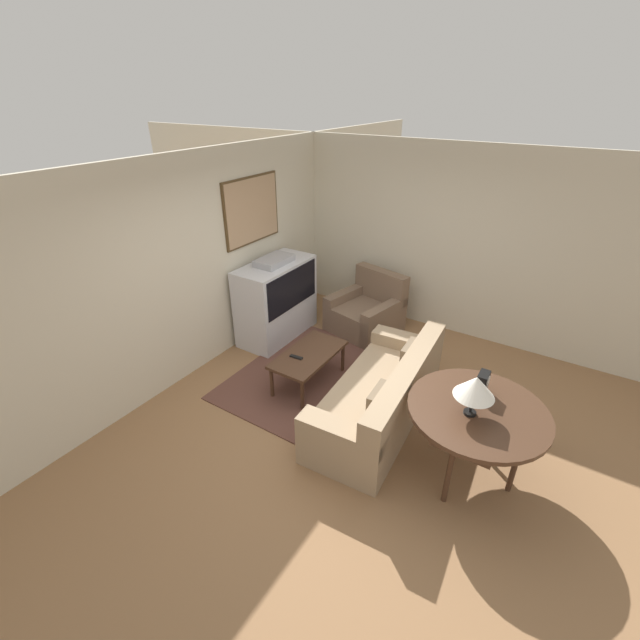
# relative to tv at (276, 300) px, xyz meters

# --- Properties ---
(ground_plane) EXTENTS (12.00, 12.00, 0.00)m
(ground_plane) POSITION_rel_tv_xyz_m (-1.05, -1.74, -0.59)
(ground_plane) COLOR #8E6642
(wall_back) EXTENTS (12.00, 0.10, 2.70)m
(wall_back) POSITION_rel_tv_xyz_m (-1.03, 0.39, 0.77)
(wall_back) COLOR beige
(wall_back) RESTS_ON ground_plane
(wall_right) EXTENTS (0.06, 12.00, 2.70)m
(wall_right) POSITION_rel_tv_xyz_m (1.58, -1.74, 0.76)
(wall_right) COLOR beige
(wall_right) RESTS_ON ground_plane
(area_rug) EXTENTS (2.18, 1.63, 0.01)m
(area_rug) POSITION_rel_tv_xyz_m (-0.62, -0.97, -0.58)
(area_rug) COLOR brown
(area_rug) RESTS_ON ground_plane
(tv) EXTENTS (1.23, 0.61, 1.23)m
(tv) POSITION_rel_tv_xyz_m (0.00, 0.00, 0.00)
(tv) COLOR silver
(tv) RESTS_ON ground_plane
(couch) EXTENTS (2.12, 0.99, 0.81)m
(couch) POSITION_rel_tv_xyz_m (-0.85, -2.10, -0.29)
(couch) COLOR #9E8466
(couch) RESTS_ON ground_plane
(armchair) EXTENTS (1.08, 1.07, 0.88)m
(armchair) POSITION_rel_tv_xyz_m (0.88, -1.03, -0.30)
(armchair) COLOR brown
(armchair) RESTS_ON ground_plane
(coffee_table) EXTENTS (1.02, 0.54, 0.45)m
(coffee_table) POSITION_rel_tv_xyz_m (-0.75, -1.07, -0.18)
(coffee_table) COLOR #472D1E
(coffee_table) RESTS_ON ground_plane
(console_table) EXTENTS (1.25, 1.25, 0.78)m
(console_table) POSITION_rel_tv_xyz_m (-1.10, -3.14, 0.13)
(console_table) COLOR #472D1E
(console_table) RESTS_ON ground_plane
(table_lamp) EXTENTS (0.35, 0.35, 0.39)m
(table_lamp) POSITION_rel_tv_xyz_m (-1.20, -3.09, 0.49)
(table_lamp) COLOR black
(table_lamp) RESTS_ON console_table
(mantel_clock) EXTENTS (0.16, 0.10, 0.22)m
(mantel_clock) POSITION_rel_tv_xyz_m (-0.85, -3.09, 0.30)
(mantel_clock) COLOR black
(mantel_clock) RESTS_ON console_table
(remote) EXTENTS (0.06, 0.16, 0.02)m
(remote) POSITION_rel_tv_xyz_m (-0.91, -1.00, -0.13)
(remote) COLOR black
(remote) RESTS_ON coffee_table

